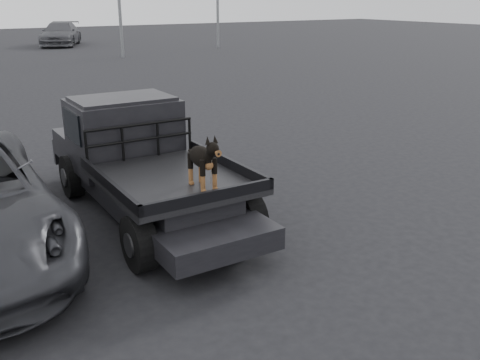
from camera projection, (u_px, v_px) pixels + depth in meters
ground at (226, 253)px, 7.48m from camera, size 120.00×120.00×0.00m
flatbed_ute at (148, 188)px, 8.67m from camera, size 2.00×5.40×0.92m
ute_cab at (124, 122)px, 9.14m from camera, size 1.72×1.30×0.88m
headache_rack at (141, 141)px, 8.59m from camera, size 1.80×0.08×0.55m
dog at (202, 161)px, 7.23m from camera, size 0.32×0.60×0.74m
distant_car_b at (61, 34)px, 38.68m from camera, size 4.39×6.15×1.65m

